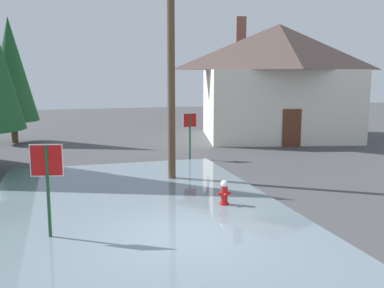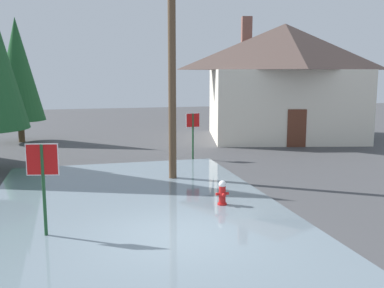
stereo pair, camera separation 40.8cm
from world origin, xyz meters
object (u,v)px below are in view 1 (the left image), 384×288
at_px(stop_sign_near, 47,172).
at_px(fire_hydrant, 224,193).
at_px(pine_tree_short_left, 11,70).
at_px(stop_sign_far, 190,127).
at_px(house, 278,80).
at_px(utility_pole, 171,64).

relative_size(stop_sign_near, fire_hydrant, 2.94).
bearing_deg(fire_hydrant, pine_tree_short_left, 116.26).
bearing_deg(stop_sign_far, stop_sign_near, -124.60).
distance_m(fire_hydrant, house, 14.92).
distance_m(stop_sign_far, house, 8.83).
bearing_deg(stop_sign_far, pine_tree_short_left, 137.79).
bearing_deg(utility_pole, pine_tree_short_left, 120.77).
xyz_separation_m(utility_pole, house, (8.57, 8.61, -0.71)).
relative_size(stop_sign_far, house, 0.20).
height_order(stop_sign_far, house, house).
height_order(utility_pole, house, utility_pole).
bearing_deg(fire_hydrant, house, 57.38).
bearing_deg(stop_sign_far, utility_pole, -115.75).
relative_size(fire_hydrant, house, 0.07).
relative_size(stop_sign_near, pine_tree_short_left, 0.33).
distance_m(stop_sign_near, utility_pole, 6.99).
bearing_deg(utility_pole, fire_hydrant, -79.14).
height_order(stop_sign_near, utility_pole, utility_pole).
distance_m(utility_pole, pine_tree_short_left, 12.63).
bearing_deg(pine_tree_short_left, stop_sign_far, -42.21).
distance_m(stop_sign_near, fire_hydrant, 5.19).
distance_m(stop_sign_near, stop_sign_far, 10.28).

